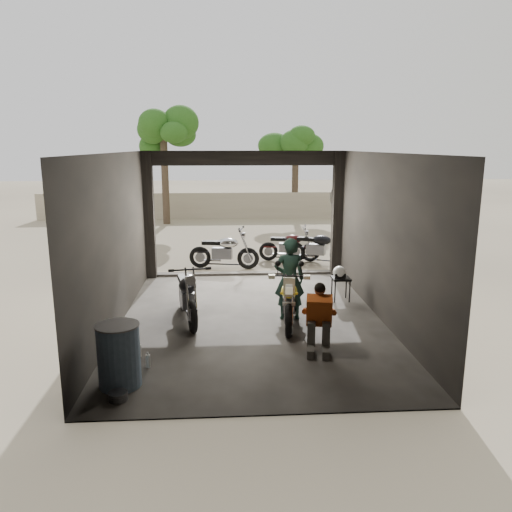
{
  "coord_description": "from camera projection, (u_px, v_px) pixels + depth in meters",
  "views": [
    {
      "loc": [
        -0.51,
        -9.15,
        3.33
      ],
      "look_at": [
        0.12,
        0.6,
        1.16
      ],
      "focal_mm": 35.0,
      "sensor_mm": 36.0,
      "label": 1
    }
  ],
  "objects": [
    {
      "name": "stool",
      "position": [
        341.0,
        281.0,
        10.8
      ],
      "size": [
        0.38,
        0.38,
        0.53
      ],
      "rotation": [
        0.0,
        0.0,
        0.33
      ],
      "color": "black",
      "rests_on": "ground"
    },
    {
      "name": "outside_bike_c",
      "position": [
        318.0,
        245.0,
        14.19
      ],
      "size": [
        1.79,
        1.33,
        1.12
      ],
      "primitive_type": null,
      "rotation": [
        0.0,
        0.0,
        1.12
      ],
      "color": "black",
      "rests_on": "ground"
    },
    {
      "name": "oil_drum",
      "position": [
        119.0,
        356.0,
        6.94
      ],
      "size": [
        0.77,
        0.77,
        0.91
      ],
      "primitive_type": "cylinder",
      "rotation": [
        0.0,
        0.0,
        0.39
      ],
      "color": "slate",
      "rests_on": "ground"
    },
    {
      "name": "tree_right",
      "position": [
        296.0,
        140.0,
        22.71
      ],
      "size": [
        2.2,
        2.2,
        5.0
      ],
      "color": "#382B1E",
      "rests_on": "ground"
    },
    {
      "name": "tree_left",
      "position": [
        163.0,
        129.0,
        20.8
      ],
      "size": [
        2.2,
        2.2,
        5.6
      ],
      "color": "#382B1E",
      "rests_on": "ground"
    },
    {
      "name": "mechanic",
      "position": [
        319.0,
        320.0,
        8.1
      ],
      "size": [
        0.69,
        0.85,
        1.1
      ],
      "primitive_type": null,
      "rotation": [
        0.0,
        0.0,
        -0.19
      ],
      "color": "#D3591C",
      "rests_on": "ground"
    },
    {
      "name": "main_bike",
      "position": [
        289.0,
        296.0,
        9.34
      ],
      "size": [
        0.91,
        1.76,
        1.12
      ],
      "primitive_type": null,
      "rotation": [
        0.0,
        0.0,
        -0.13
      ],
      "color": "white",
      "rests_on": "ground"
    },
    {
      "name": "rider",
      "position": [
        289.0,
        279.0,
        9.59
      ],
      "size": [
        0.59,
        0.39,
        1.62
      ],
      "primitive_type": "imported",
      "rotation": [
        0.0,
        0.0,
        3.15
      ],
      "color": "black",
      "rests_on": "ground"
    },
    {
      "name": "outside_bike_b",
      "position": [
        289.0,
        244.0,
        14.54
      ],
      "size": [
        1.63,
        0.88,
        1.05
      ],
      "primitive_type": null,
      "rotation": [
        0.0,
        0.0,
        1.4
      ],
      "color": "#431010",
      "rests_on": "ground"
    },
    {
      "name": "left_bike",
      "position": [
        187.0,
        292.0,
        9.57
      ],
      "size": [
        1.04,
        1.83,
        1.17
      ],
      "primitive_type": null,
      "rotation": [
        0.0,
        0.0,
        0.2
      ],
      "color": "black",
      "rests_on": "ground"
    },
    {
      "name": "garage",
      "position": [
        250.0,
        251.0,
        9.93
      ],
      "size": [
        7.0,
        7.13,
        3.2
      ],
      "color": "#2D2B28",
      "rests_on": "ground"
    },
    {
      "name": "ground",
      "position": [
        252.0,
        321.0,
        9.67
      ],
      "size": [
        80.0,
        80.0,
        0.0
      ],
      "primitive_type": "plane",
      "color": "#7A6D56",
      "rests_on": "ground"
    },
    {
      "name": "helmet",
      "position": [
        339.0,
        272.0,
        10.72
      ],
      "size": [
        0.31,
        0.32,
        0.27
      ],
      "primitive_type": "ellipsoid",
      "rotation": [
        0.0,
        0.0,
        -0.1
      ],
      "color": "white",
      "rests_on": "stool"
    },
    {
      "name": "sign_post",
      "position": [
        344.0,
        212.0,
        13.05
      ],
      "size": [
        0.8,
        0.08,
        2.41
      ],
      "rotation": [
        0.0,
        0.0,
        -0.0
      ],
      "color": "black",
      "rests_on": "ground"
    },
    {
      "name": "outside_bike_a",
      "position": [
        224.0,
        248.0,
        13.65
      ],
      "size": [
        1.78,
        0.98,
        1.14
      ],
      "primitive_type": null,
      "rotation": [
        0.0,
        0.0,
        1.4
      ],
      "color": "black",
      "rests_on": "ground"
    },
    {
      "name": "boundary_wall",
      "position": [
        235.0,
        205.0,
        23.18
      ],
      "size": [
        18.0,
        0.3,
        1.2
      ],
      "primitive_type": "cube",
      "color": "gray",
      "rests_on": "ground"
    }
  ]
}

